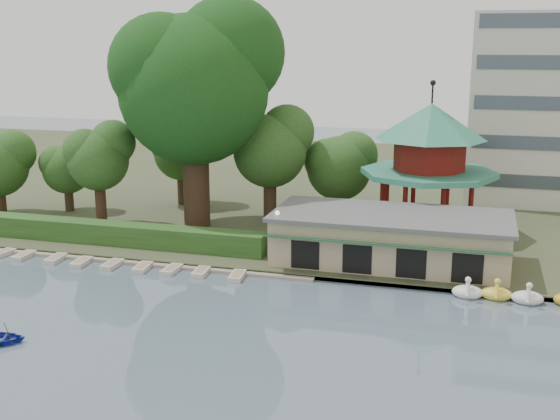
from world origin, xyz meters
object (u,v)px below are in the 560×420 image
at_px(pavilion, 429,155).
at_px(big_tree, 196,78).
at_px(dock, 113,259).
at_px(boathouse, 391,237).

distance_m(pavilion, big_tree, 22.20).
xyz_separation_m(dock, pavilion, (24.00, 14.80, 7.36)).
relative_size(pavilion, big_tree, 0.64).
bearing_deg(big_tree, dock, -106.12).
relative_size(dock, pavilion, 2.52).
bearing_deg(dock, pavilion, 31.66).
xyz_separation_m(boathouse, pavilion, (2.00, 10.03, 5.11)).
bearing_deg(dock, boathouse, 12.24).
height_order(boathouse, big_tree, big_tree).
relative_size(boathouse, big_tree, 0.88).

